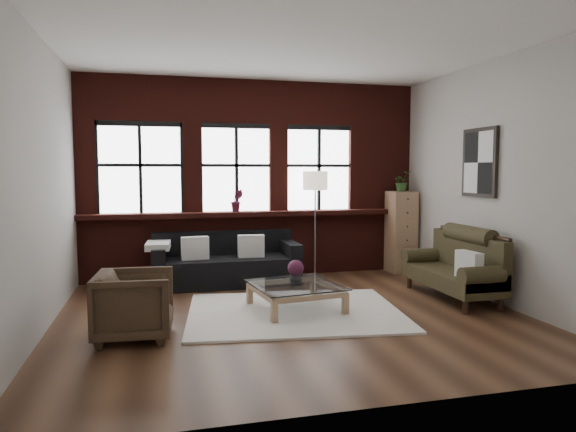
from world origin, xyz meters
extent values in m
plane|color=#402617|center=(0.00, 0.00, 0.00)|extent=(5.50, 5.50, 0.00)
plane|color=white|center=(0.00, 0.00, 3.20)|extent=(5.50, 5.50, 0.00)
plane|color=#AFAAA2|center=(0.00, 2.50, 1.60)|extent=(5.50, 0.00, 5.50)
plane|color=#AFAAA2|center=(0.00, -2.50, 1.60)|extent=(5.50, 0.00, 5.50)
plane|color=#AFAAA2|center=(-2.75, 0.00, 1.60)|extent=(0.00, 5.00, 5.00)
plane|color=#AFAAA2|center=(2.75, 0.00, 1.60)|extent=(0.00, 5.00, 5.00)
cube|color=#461510|center=(0.00, 2.35, 1.04)|extent=(5.50, 0.30, 0.08)
cube|color=silver|center=(0.05, 0.09, 0.01)|extent=(2.79, 2.32, 0.03)
cube|color=silver|center=(-1.02, 1.80, 0.59)|extent=(0.41, 0.17, 0.34)
cube|color=silver|center=(-0.18, 1.80, 0.59)|extent=(0.41, 0.17, 0.34)
cube|color=silver|center=(2.22, -0.27, 0.56)|extent=(0.18, 0.39, 0.34)
imported|color=#392A1C|center=(-1.80, -0.43, 0.35)|extent=(0.83, 0.81, 0.71)
imported|color=#B2B2B2|center=(0.09, 0.19, 0.42)|extent=(0.19, 0.19, 0.16)
sphere|color=#541D39|center=(0.09, 0.19, 0.54)|extent=(0.20, 0.20, 0.20)
cube|color=#A17A57|center=(2.49, 2.13, 0.69)|extent=(0.43, 0.43, 1.39)
imported|color=#2D5923|center=(2.49, 2.13, 1.56)|extent=(0.32, 0.28, 0.34)
imported|color=#541D39|center=(-0.31, 2.32, 1.26)|extent=(0.23, 0.20, 0.36)
camera|label=1|loc=(-1.53, -5.86, 1.74)|focal=32.00mm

